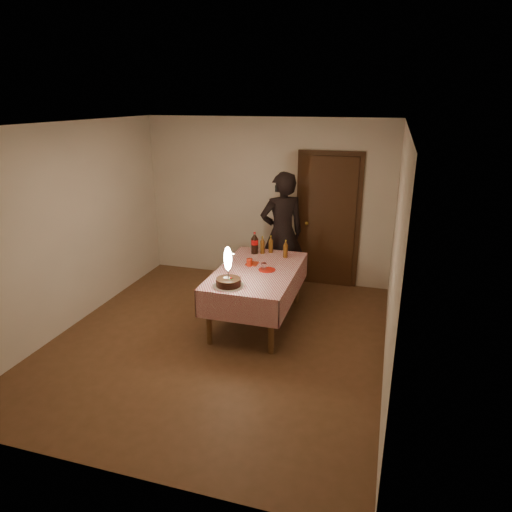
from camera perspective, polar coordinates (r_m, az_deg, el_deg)
name	(u,v)px	position (r m, az deg, el deg)	size (l,w,h in m)	color
ground	(219,340)	(5.83, -4.70, -10.37)	(4.00, 4.50, 0.01)	brown
room_shell	(220,209)	(5.27, -4.54, 5.82)	(4.04, 4.54, 2.62)	beige
dining_table	(257,277)	(5.99, 0.14, -2.59)	(1.02, 1.72, 0.75)	brown
birthday_cake	(228,277)	(5.41, -3.48, -2.66)	(0.37, 0.37, 0.49)	white
red_plate	(267,270)	(5.93, 1.37, -1.74)	(0.22, 0.22, 0.01)	red
red_cup	(249,262)	(6.06, -0.82, -0.79)	(0.08, 0.08, 0.10)	#A91E0B
clear_cup	(264,266)	(5.93, 0.99, -1.29)	(0.07, 0.07, 0.09)	white
napkin_stack	(252,264)	(6.13, -0.50, -0.96)	(0.15, 0.15, 0.02)	#A02A12
cola_bottle	(255,243)	(6.52, -0.17, 1.62)	(0.10, 0.10, 0.32)	black
amber_bottle_left	(262,245)	(6.53, 0.82, 1.32)	(0.06, 0.06, 0.25)	#603810
amber_bottle_right	(286,249)	(6.38, 3.71, 0.84)	(0.06, 0.06, 0.25)	#603810
amber_bottle_mid	(271,245)	(6.57, 1.86, 1.43)	(0.06, 0.06, 0.25)	#603810
photographer	(282,233)	(6.89, 3.26, 2.85)	(0.81, 0.74, 1.87)	black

